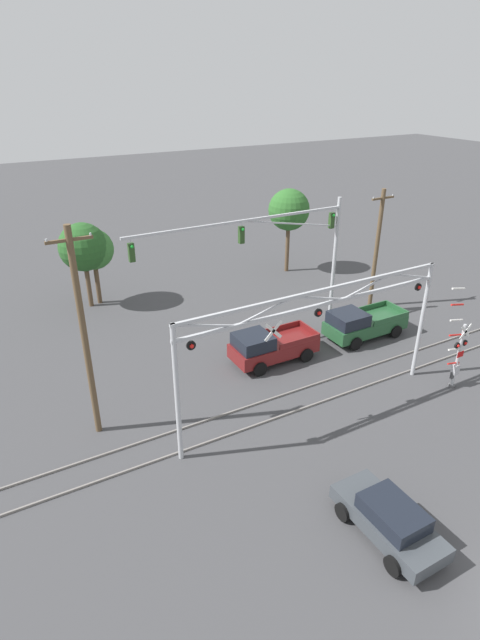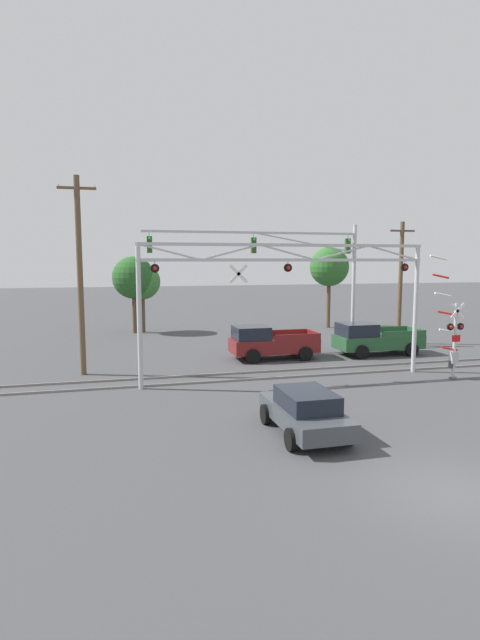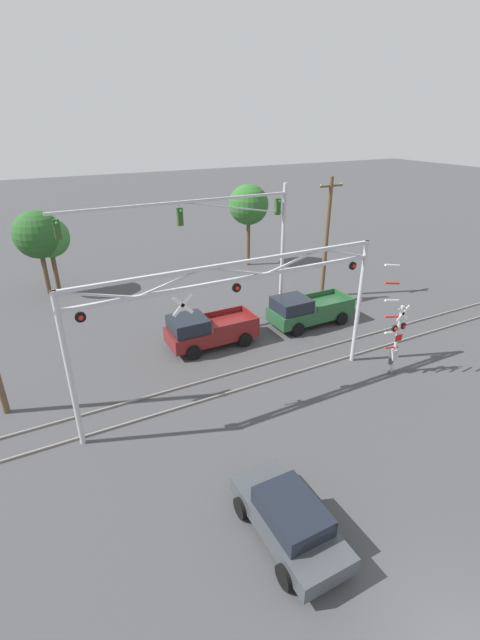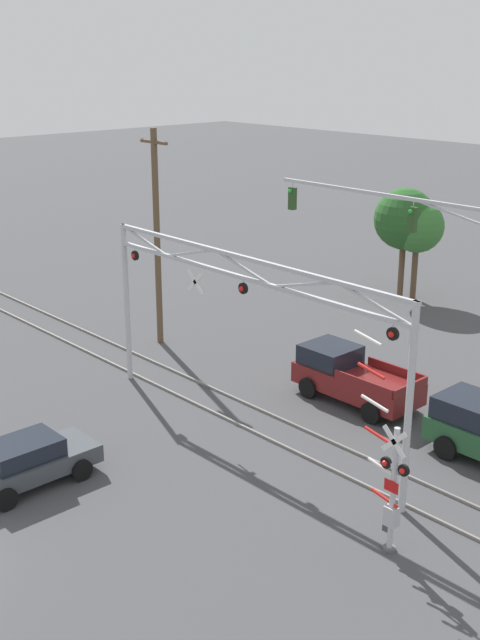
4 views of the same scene
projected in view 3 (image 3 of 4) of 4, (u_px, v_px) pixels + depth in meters
rail_track_near at (234, 391)px, 19.90m from camera, size 80.00×0.08×0.10m
rail_track_far at (221, 376)px, 21.04m from camera, size 80.00×0.08×0.10m
crossing_gantry at (236, 302)px, 17.67m from camera, size 13.85×0.27×6.42m
crossing_signal_mast at (395, 338)px, 20.59m from camera, size 1.98×0.35×5.91m
traffic_signal_span at (232, 227)px, 25.53m from camera, size 13.94×0.39×7.96m
pickup_truck_lead at (207, 330)px, 23.55m from camera, size 4.96×2.31×1.95m
pickup_truck_following at (307, 310)px, 26.01m from camera, size 5.19×2.31×1.95m
sedan_waiting at (289, 518)px, 12.75m from camera, size 2.08×4.25×1.49m
utility_pole_right at (327, 237)px, 28.81m from camera, size 1.80×0.28×8.20m
background_tree_beyond_span at (38, 235)px, 29.22m from camera, size 3.27×3.27×5.96m
background_tree_far_left_verge at (49, 238)px, 29.84m from camera, size 2.81×2.81×5.40m
background_tree_far_right_verge at (249, 205)px, 34.92m from camera, size 3.27×3.27×6.75m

